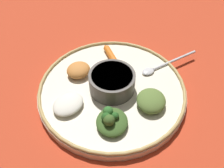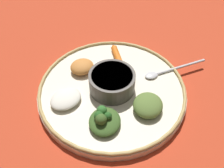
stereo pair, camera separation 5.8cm
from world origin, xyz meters
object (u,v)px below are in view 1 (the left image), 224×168
object	(u,v)px
spoon	(161,66)
carrot_near_spoon	(111,56)
center_bowl	(112,81)
greens_pile	(111,120)

from	to	relation	value
spoon	carrot_near_spoon	world-z (taller)	carrot_near_spoon
center_bowl	greens_pile	bearing A→B (deg)	-110.23
spoon	greens_pile	distance (m)	0.22
spoon	carrot_near_spoon	distance (m)	0.14
spoon	greens_pile	xyz separation A→B (m)	(-0.18, -0.13, 0.01)
spoon	greens_pile	size ratio (longest dim) A/B	1.89
spoon	center_bowl	bearing A→B (deg)	-169.31
carrot_near_spoon	spoon	bearing A→B (deg)	-34.14
center_bowl	greens_pile	world-z (taller)	center_bowl
spoon	carrot_near_spoon	bearing A→B (deg)	145.86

